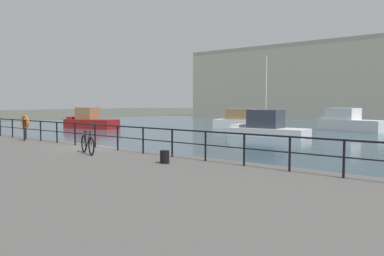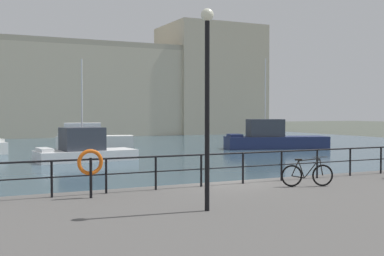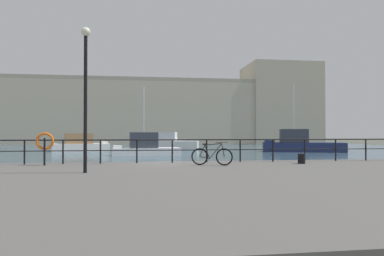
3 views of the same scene
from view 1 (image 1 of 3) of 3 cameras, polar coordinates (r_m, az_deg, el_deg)
ground_plane at (r=19.26m, az=-12.51°, el=-4.86°), size 240.00×240.00×0.00m
water_basin at (r=44.52m, az=20.01°, el=-0.10°), size 80.00×60.00×0.01m
moored_small_launch at (r=43.69m, az=-14.58°, el=0.97°), size 6.18×3.81×2.25m
moored_harbor_tender at (r=41.51m, az=21.90°, el=0.81°), size 6.90×3.78×2.25m
moored_green_narrowboat at (r=43.61m, az=7.45°, el=1.10°), size 6.75×4.12×2.11m
moored_blue_motorboat at (r=33.06m, az=10.84°, el=0.19°), size 6.64×3.07×6.69m
quay_railing at (r=18.44m, az=-13.95°, el=-0.50°), size 25.74×0.07×1.08m
parked_bicycle at (r=16.35m, az=-14.97°, el=-2.29°), size 1.69×0.64×0.98m
mooring_bollard at (r=13.40m, az=-4.00°, el=-4.22°), size 0.32×0.32×0.44m
life_ring_stand at (r=22.78m, az=-23.15°, el=0.71°), size 0.75×0.16×1.40m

